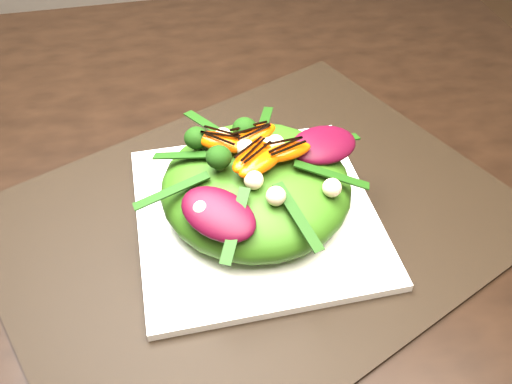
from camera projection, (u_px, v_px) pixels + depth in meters
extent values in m
cube|color=black|center=(20.00, 190.00, 0.68)|extent=(1.60, 0.90, 0.75)
cube|color=black|center=(256.00, 219.00, 0.62)|extent=(0.67, 0.60, 0.00)
cube|color=white|center=(256.00, 214.00, 0.61)|extent=(0.26, 0.26, 0.01)
cylinder|color=white|center=(256.00, 207.00, 0.60)|extent=(0.26, 0.26, 0.02)
ellipsoid|color=#326112|center=(256.00, 187.00, 0.58)|extent=(0.24, 0.24, 0.07)
ellipsoid|color=#3D0616|center=(323.00, 145.00, 0.58)|extent=(0.09, 0.07, 0.02)
ellipsoid|color=#E84403|center=(250.00, 149.00, 0.56)|extent=(0.06, 0.03, 0.02)
sphere|color=black|center=(195.00, 137.00, 0.57)|extent=(0.04, 0.04, 0.04)
sphere|color=beige|center=(303.00, 169.00, 0.54)|extent=(0.02, 0.02, 0.02)
cube|color=black|center=(250.00, 143.00, 0.55)|extent=(0.05, 0.01, 0.00)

